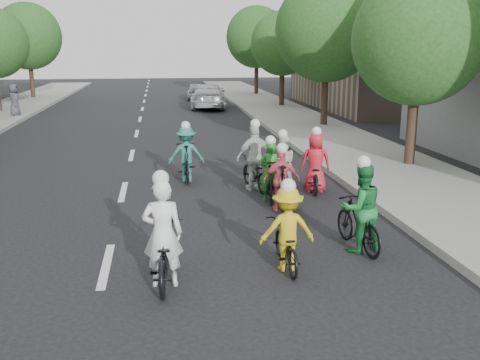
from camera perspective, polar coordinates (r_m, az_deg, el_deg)
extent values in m
plane|color=black|center=(9.76, -14.08, -8.84)|extent=(120.00, 120.00, 0.00)
cube|color=gray|center=(20.55, 11.41, 3.46)|extent=(4.00, 80.00, 0.15)
cube|color=#999993|center=(19.97, 6.14, 3.40)|extent=(0.18, 80.00, 0.18)
cube|color=gray|center=(36.23, 16.29, 13.85)|extent=(10.00, 14.00, 8.00)
cylinder|color=black|center=(43.05, -21.30, 9.71)|extent=(0.32, 0.32, 2.48)
sphere|color=#1C4E1A|center=(42.98, -21.70, 14.06)|extent=(4.80, 4.80, 4.80)
cylinder|color=black|center=(17.60, 17.80, 4.86)|extent=(0.32, 0.32, 2.27)
sphere|color=#1C4E1A|center=(17.42, 18.50, 14.11)|extent=(4.00, 4.00, 4.00)
cylinder|color=black|center=(25.90, 9.00, 8.29)|extent=(0.32, 0.32, 2.48)
sphere|color=#1C4E1A|center=(25.79, 9.28, 15.56)|extent=(4.80, 4.80, 4.80)
cylinder|color=black|center=(34.56, 4.47, 9.62)|extent=(0.32, 0.32, 2.27)
sphere|color=#1C4E1A|center=(34.47, 4.56, 14.32)|extent=(4.00, 4.00, 4.00)
cylinder|color=black|center=(43.35, 1.75, 10.66)|extent=(0.32, 0.32, 2.48)
sphere|color=#1C4E1A|center=(43.29, 1.79, 15.00)|extent=(4.80, 4.80, 4.80)
imported|color=black|center=(8.76, -8.17, -7.93)|extent=(0.74, 1.83, 0.94)
imported|color=white|center=(8.52, -8.25, -5.67)|extent=(0.66, 0.46, 1.74)
sphere|color=silver|center=(8.27, -8.46, 0.16)|extent=(0.26, 0.26, 0.26)
imported|color=black|center=(10.29, 12.49, -4.57)|extent=(0.69, 1.72, 1.00)
imported|color=#1B7A36|center=(10.11, 12.79, -2.94)|extent=(0.89, 0.74, 1.67)
sphere|color=silver|center=(9.90, 13.06, 1.81)|extent=(0.26, 0.26, 0.26)
imported|color=black|center=(9.31, 4.88, -6.93)|extent=(0.54, 1.53, 0.81)
imported|color=gold|center=(9.11, 5.06, -5.22)|extent=(0.94, 0.54, 1.46)
sphere|color=silver|center=(8.89, 5.17, -0.65)|extent=(0.26, 0.26, 0.26)
imported|color=black|center=(12.54, 4.33, -0.65)|extent=(0.64, 1.90, 1.13)
imported|color=#E65168|center=(12.40, 4.44, -0.02)|extent=(0.87, 0.41, 1.46)
sphere|color=silver|center=(12.24, 4.51, 3.39)|extent=(0.26, 0.26, 0.26)
imported|color=black|center=(14.31, 7.90, 0.61)|extent=(0.92, 1.78, 0.89)
imported|color=red|center=(14.15, 8.06, 1.89)|extent=(0.86, 0.65, 1.58)
sphere|color=silver|center=(14.00, 8.18, 5.14)|extent=(0.26, 0.26, 0.26)
imported|color=black|center=(13.31, 3.12, -0.14)|extent=(0.65, 1.64, 0.96)
imported|color=#227D22|center=(13.16, 3.23, 0.90)|extent=(0.59, 0.43, 1.50)
sphere|color=silver|center=(13.00, 3.27, 4.20)|extent=(0.26, 0.26, 0.26)
imported|color=black|center=(14.16, 4.41, 0.75)|extent=(0.73, 1.89, 0.98)
imported|color=white|center=(14.01, 4.52, 1.73)|extent=(0.76, 0.60, 1.52)
sphere|color=silver|center=(13.87, 4.58, 4.88)|extent=(0.26, 0.26, 0.26)
imported|color=black|center=(15.34, -5.75, 1.93)|extent=(0.53, 1.80, 1.08)
imported|color=#277669|center=(15.19, -5.75, 2.76)|extent=(1.02, 0.60, 1.57)
sphere|color=silver|center=(15.05, -5.82, 5.77)|extent=(0.26, 0.26, 0.26)
imported|color=black|center=(14.35, 1.53, 0.78)|extent=(0.90, 1.78, 0.89)
imported|color=silver|center=(14.16, 1.61, 2.40)|extent=(1.09, 0.61, 1.76)
sphere|color=silver|center=(14.01, 1.64, 6.01)|extent=(0.26, 0.26, 0.26)
imported|color=silver|center=(33.97, -3.40, 8.91)|extent=(2.62, 5.39, 1.51)
imported|color=silver|center=(40.18, -4.65, 9.46)|extent=(1.57, 3.64, 1.22)
imported|color=#45444F|center=(31.43, -22.93, 7.88)|extent=(0.57, 0.85, 1.68)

